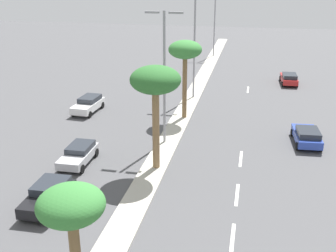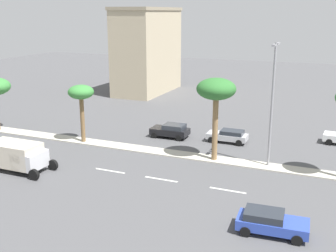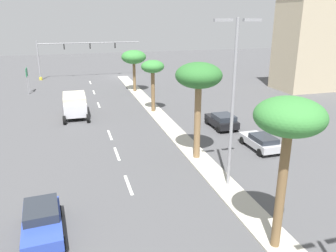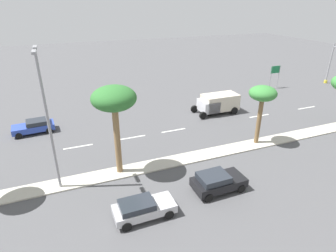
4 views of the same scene
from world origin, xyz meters
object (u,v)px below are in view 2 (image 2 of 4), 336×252
Objects in this scene: commercial_building at (147,51)px; palm_tree_front at (81,94)px; street_lamp_outboard at (273,96)px; palm_tree_leading at (216,91)px; sedan_black_right at (171,130)px; box_truck at (18,156)px; sedan_silver_rear at (228,136)px; sedan_blue_left at (270,222)px.

commercial_building reaches higher than palm_tree_front.
commercial_building is 36.72m from street_lamp_outboard.
street_lamp_outboard is (-0.41, 4.71, -0.13)m from palm_tree_leading.
sedan_black_right is 16.02m from box_truck.
box_truck is (9.16, -19.11, -4.87)m from street_lamp_outboard.
palm_tree_front is 0.56× the size of street_lamp_outboard.
sedan_blue_left is at bearing 22.88° from sedan_silver_rear.
box_truck is at bearing -3.53° from palm_tree_front.
palm_tree_front is 18.62m from street_lamp_outboard.
palm_tree_leading is 1.84× the size of sedan_black_right.
sedan_black_right is 0.98× the size of sedan_silver_rear.
street_lamp_outboard is 2.55× the size of sedan_silver_rear.
palm_tree_front is at bearing -88.51° from street_lamp_outboard.
sedan_blue_left is (16.02, 13.12, -0.03)m from sedan_black_right.
box_truck reaches higher than sedan_blue_left.
commercial_building is 1.93× the size of palm_tree_leading.
street_lamp_outboard is at bearing 67.06° from sedan_black_right.
sedan_black_right is at bearing -112.94° from street_lamp_outboard.
street_lamp_outboard is 13.14m from sedan_black_right.
palm_tree_front is at bearing -89.71° from palm_tree_leading.
sedan_black_right is (-4.67, -11.03, -5.41)m from street_lamp_outboard.
sedan_blue_left is 0.77× the size of box_truck.
sedan_black_right is at bearing -128.82° from palm_tree_leading.
street_lamp_outboard is 9.13m from sedan_silver_rear.
sedan_blue_left is 21.31m from box_truck.
box_truck is (13.83, -8.08, 0.54)m from sedan_black_right.
street_lamp_outboard reaches higher than sedan_black_right.
box_truck is (8.67, -0.54, -3.70)m from palm_tree_front.
sedan_black_right is at bearing 124.34° from palm_tree_front.
sedan_silver_rear is (-16.71, -7.05, -0.04)m from sedan_blue_left.
sedan_blue_left is (10.94, 6.80, -5.56)m from palm_tree_leading.
palm_tree_front is 9.45m from box_truck.
sedan_blue_left is at bearing 84.09° from box_truck.
sedan_black_right reaches higher than sedan_silver_rear.
commercial_building is 3.55× the size of sedan_black_right.
street_lamp_outboard is (-0.48, 18.57, 1.17)m from palm_tree_front.
street_lamp_outboard is at bearing 42.82° from sedan_silver_rear.
palm_tree_leading is 1.70× the size of sedan_blue_left.
palm_tree_leading is at bearing -84.99° from street_lamp_outboard.
box_truck is (8.74, -14.39, -5.00)m from palm_tree_leading.
sedan_black_right is at bearing 149.71° from box_truck.
box_truck reaches higher than sedan_black_right.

